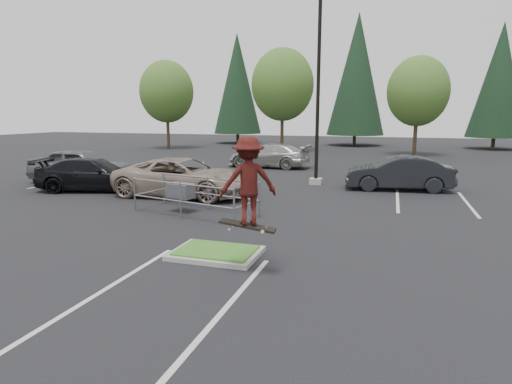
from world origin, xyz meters
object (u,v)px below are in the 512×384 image
(car_l_black, at_px, (93,174))
(car_r_charc, at_px, (398,173))
(light_pole, at_px, (318,94))
(car_l_tan, at_px, (183,177))
(decid_a, at_px, (167,94))
(car_far_silver, at_px, (269,155))
(decid_c, at_px, (418,94))
(conif_a, at_px, (237,84))
(car_l_grey, at_px, (80,165))
(skateboarder, at_px, (248,181))
(cart_corral, at_px, (184,191))
(conif_c, at_px, (499,80))
(conif_b, at_px, (357,75))
(decid_b, at_px, (282,87))

(car_l_black, bearing_deg, car_r_charc, -88.59)
(light_pole, relative_size, car_l_tan, 1.68)
(decid_a, bearing_deg, car_far_silver, -40.13)
(decid_c, relative_size, conif_a, 0.64)
(conif_a, relative_size, car_l_grey, 2.47)
(skateboarder, xyz_separation_m, car_l_grey, (-12.70, 9.89, -1.24))
(light_pole, height_order, cart_corral, light_pole)
(car_l_black, relative_size, car_far_silver, 0.95)
(decid_c, height_order, car_l_tan, decid_c)
(decid_a, bearing_deg, car_l_grey, -72.88)
(conif_c, distance_m, car_l_grey, 40.28)
(decid_a, bearing_deg, skateboarder, -58.24)
(cart_corral, bearing_deg, car_l_tan, 131.17)
(decid_c, distance_m, cart_corral, 27.60)
(conif_b, xyz_separation_m, car_l_tan, (-4.50, -33.50, -7.01))
(light_pole, xyz_separation_m, conif_c, (13.50, 27.50, 2.29))
(car_l_tan, relative_size, car_r_charc, 1.23)
(conif_c, xyz_separation_m, car_l_grey, (-25.50, -30.61, -5.95))
(light_pole, bearing_deg, conif_a, 117.38)
(conif_b, bearing_deg, skateboarder, -88.34)
(decid_b, bearing_deg, car_l_tan, -86.33)
(car_l_grey, distance_m, car_r_charc, 16.21)
(cart_corral, bearing_deg, car_r_charc, 58.16)
(skateboarder, bearing_deg, car_l_tan, -82.74)
(car_l_tan, bearing_deg, decid_b, 3.58)
(decid_c, relative_size, car_l_black, 1.59)
(decid_b, bearing_deg, car_l_black, -97.81)
(conif_a, xyz_separation_m, conif_b, (14.00, 0.50, 0.75))
(car_l_grey, bearing_deg, car_r_charc, -92.11)
(light_pole, height_order, conif_a, conif_a)
(car_l_grey, bearing_deg, car_far_silver, -51.82)
(conif_b, bearing_deg, car_far_silver, -99.42)
(light_pole, xyz_separation_m, cart_corral, (-3.50, -7.88, -3.76))
(light_pole, distance_m, car_l_grey, 12.93)
(light_pole, bearing_deg, car_l_tan, -135.00)
(decid_b, relative_size, conif_c, 0.77)
(decid_b, bearing_deg, car_far_silver, -79.71)
(conif_a, height_order, car_r_charc, conif_a)
(light_pole, bearing_deg, car_r_charc, -7.13)
(decid_c, height_order, conif_a, conif_a)
(conif_c, bearing_deg, car_l_tan, -119.65)
(decid_b, distance_m, car_l_grey, 22.91)
(decid_c, height_order, cart_corral, decid_c)
(light_pole, bearing_deg, decid_a, 135.75)
(skateboarder, height_order, car_l_grey, skateboarder)
(skateboarder, relative_size, car_l_black, 0.40)
(car_r_charc, bearing_deg, conif_c, 153.92)
(cart_corral, bearing_deg, light_pole, 79.68)
(conif_a, distance_m, cart_corral, 38.05)
(car_r_charc, bearing_deg, skateboarder, -22.13)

